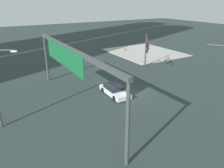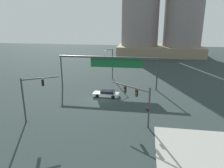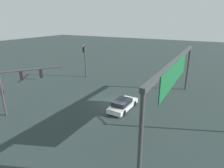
# 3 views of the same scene
# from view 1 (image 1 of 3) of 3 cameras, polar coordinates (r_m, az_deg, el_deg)

# --- Properties ---
(ground_plane) EXTENTS (167.83, 167.83, 0.00)m
(ground_plane) POSITION_cam_1_polar(r_m,az_deg,el_deg) (26.63, 4.11, -2.74)
(ground_plane) COLOR #273433
(sidewalk_corner) EXTENTS (14.95, 12.99, 0.15)m
(sidewalk_corner) POSITION_cam_1_polar(r_m,az_deg,el_deg) (48.26, 8.44, 8.17)
(sidewalk_corner) COLOR #A1A19A
(sidewalk_corner) RESTS_ON ground
(traffic_signal_near_corner) EXTENTS (5.42, 4.24, 5.50)m
(traffic_signal_near_corner) POSITION_cam_1_polar(r_m,az_deg,el_deg) (35.55, 9.04, 9.49)
(traffic_signal_near_corner) COLOR #3E3840
(traffic_signal_near_corner) RESTS_ON ground
(overhead_sign_gantry) EXTENTS (20.14, 0.43, 6.51)m
(overhead_sign_gantry) POSITION_cam_1_polar(r_m,az_deg,el_deg) (22.35, -11.37, 6.81)
(overhead_sign_gantry) COLOR #3D4142
(overhead_sign_gantry) RESTS_ON ground
(sedan_car_approaching) EXTENTS (4.71, 2.01, 1.21)m
(sedan_car_approaching) POSITION_cam_1_polar(r_m,az_deg,el_deg) (26.27, 0.63, -1.67)
(sedan_car_approaching) COLOR silver
(sedan_car_approaching) RESTS_ON ground
(fire_hydrant_on_curb) EXTENTS (0.33, 0.22, 0.71)m
(fire_hydrant_on_curb) POSITION_cam_1_polar(r_m,az_deg,el_deg) (49.24, 3.40, 9.11)
(fire_hydrant_on_curb) COLOR red
(fire_hydrant_on_curb) RESTS_ON sidewalk_corner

